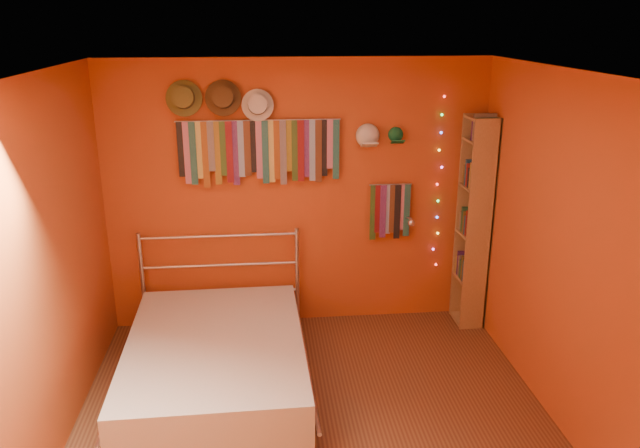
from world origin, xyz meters
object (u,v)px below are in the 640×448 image
object	(u,v)px
bed	(216,361)
reading_lamp	(410,222)
bookshelf	(478,222)
tie_rack	(259,149)

from	to	relation	value
bed	reading_lamp	bearing A→B (deg)	26.24
bookshelf	bed	distance (m)	2.68
tie_rack	reading_lamp	xyz separation A→B (m)	(1.36, -0.15, -0.67)
tie_rack	reading_lamp	bearing A→B (deg)	-6.43
reading_lamp	bed	size ratio (longest dim) A/B	0.14
bookshelf	bed	world-z (taller)	bookshelf
tie_rack	reading_lamp	world-z (taller)	tie_rack
tie_rack	bookshelf	xyz separation A→B (m)	(2.00, -0.15, -0.69)
reading_lamp	bookshelf	bearing A→B (deg)	-0.12
reading_lamp	bed	bearing A→B (deg)	-152.90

